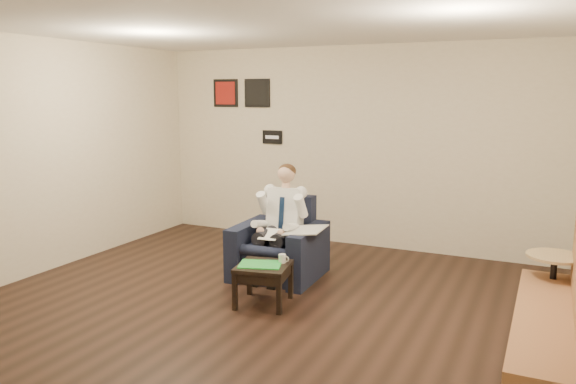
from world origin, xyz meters
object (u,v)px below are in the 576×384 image
at_px(side_table, 264,284).
at_px(coffee_mug, 282,258).
at_px(seated_man, 274,227).
at_px(cafe_table, 552,287).
at_px(green_folder, 260,264).
at_px(smartphone, 272,260).
at_px(banquette, 553,291).
at_px(armchair, 279,239).

distance_m(side_table, coffee_mug, 0.33).
relative_size(seated_man, cafe_table, 1.97).
bearing_deg(side_table, green_folder, -135.63).
xyz_separation_m(green_folder, smartphone, (0.04, 0.18, -0.00)).
height_order(banquette, cafe_table, banquette).
xyz_separation_m(smartphone, banquette, (2.65, -0.29, 0.17)).
xyz_separation_m(armchair, side_table, (0.25, -0.86, -0.25)).
bearing_deg(banquette, seated_man, 163.21).
xyz_separation_m(smartphone, cafe_table, (2.66, 0.68, -0.11)).
xyz_separation_m(seated_man, side_table, (0.25, -0.74, -0.42)).
relative_size(coffee_mug, banquette, 0.04).
height_order(armchair, green_folder, armchair).
bearing_deg(green_folder, armchair, 104.44).
xyz_separation_m(armchair, green_folder, (0.23, -0.89, -0.03)).
distance_m(seated_man, banquette, 3.05).
xyz_separation_m(armchair, cafe_table, (2.93, -0.03, -0.14)).
xyz_separation_m(green_folder, banquette, (2.69, -0.11, 0.17)).
height_order(coffee_mug, cafe_table, cafe_table).
bearing_deg(coffee_mug, smartphone, 173.58).
relative_size(side_table, smartphone, 3.93).
distance_m(seated_man, side_table, 0.89).
relative_size(side_table, coffee_mug, 5.79).
bearing_deg(armchair, side_table, -75.58).
distance_m(armchair, side_table, 0.93).
bearing_deg(smartphone, coffee_mug, -7.10).
bearing_deg(cafe_table, coffee_mug, -164.77).
height_order(armchair, cafe_table, armchair).
height_order(green_folder, banquette, banquette).
distance_m(side_table, smartphone, 0.27).
bearing_deg(side_table, banquette, -2.94).
xyz_separation_m(side_table, cafe_table, (2.68, 0.83, 0.11)).
bearing_deg(coffee_mug, banquette, -6.31).
relative_size(smartphone, banquette, 0.06).
height_order(coffee_mug, smartphone, coffee_mug).
bearing_deg(side_table, coffee_mug, 44.37).
relative_size(armchair, banquette, 0.41).
bearing_deg(smartphone, seated_man, 113.78).
distance_m(seated_man, smartphone, 0.68).
distance_m(seated_man, green_folder, 0.82).
height_order(seated_man, side_table, seated_man).
distance_m(seated_man, coffee_mug, 0.74).
height_order(green_folder, coffee_mug, coffee_mug).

